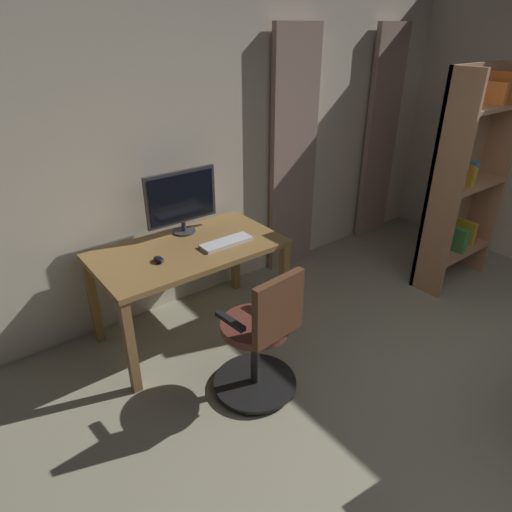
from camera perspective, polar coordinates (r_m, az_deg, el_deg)
back_room_partition at (r=3.97m, az=-1.78°, el=14.71°), size 4.92×0.10×2.63m
curtain_left_panel at (r=5.16m, az=15.62°, el=14.37°), size 0.46×0.06×2.22m
curtain_right_panel at (r=4.25m, az=4.81°, el=12.60°), size 0.51×0.06×2.22m
desk at (r=3.34m, az=-8.53°, el=-0.32°), size 1.37×0.75×0.74m
office_chair at (r=2.86m, az=0.66°, el=-10.49°), size 0.56×0.56×0.93m
computer_monitor at (r=3.45m, az=-9.48°, el=7.20°), size 0.58×0.18×0.49m
computer_keyboard at (r=3.32m, az=-3.80°, el=1.75°), size 0.40×0.13×0.02m
computer_mouse at (r=3.12m, az=-12.30°, el=-0.44°), size 0.06×0.10×0.04m
bookshelf at (r=4.39m, az=24.94°, el=8.76°), size 0.80×0.30×1.92m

